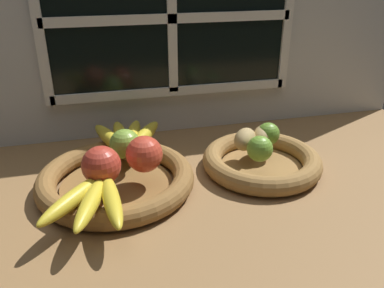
# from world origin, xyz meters

# --- Properties ---
(ground_plane) EXTENTS (1.40, 0.90, 0.03)m
(ground_plane) POSITION_xyz_m (0.00, 0.00, -0.01)
(ground_plane) COLOR olive
(back_wall) EXTENTS (1.40, 0.05, 0.55)m
(back_wall) POSITION_xyz_m (0.00, 0.30, 0.28)
(back_wall) COLOR silver
(back_wall) RESTS_ON ground_plane
(fruit_bowl_left) EXTENTS (0.33, 0.33, 0.04)m
(fruit_bowl_left) POSITION_xyz_m (-0.18, 0.01, 0.02)
(fruit_bowl_left) COLOR brown
(fruit_bowl_left) RESTS_ON ground_plane
(fruit_bowl_right) EXTENTS (0.27, 0.27, 0.04)m
(fruit_bowl_right) POSITION_xyz_m (0.15, 0.01, 0.02)
(fruit_bowl_right) COLOR olive
(fruit_bowl_right) RESTS_ON ground_plane
(apple_green_back) EXTENTS (0.07, 0.07, 0.07)m
(apple_green_back) POSITION_xyz_m (-0.15, 0.06, 0.08)
(apple_green_back) COLOR #7AA338
(apple_green_back) RESTS_ON fruit_bowl_left
(apple_red_right) EXTENTS (0.08, 0.08, 0.08)m
(apple_red_right) POSITION_xyz_m (-0.12, -0.01, 0.08)
(apple_red_right) COLOR #CC422D
(apple_red_right) RESTS_ON fruit_bowl_left
(apple_red_front) EXTENTS (0.08, 0.08, 0.08)m
(apple_red_front) POSITION_xyz_m (-0.21, -0.04, 0.08)
(apple_red_front) COLOR #B73828
(apple_red_front) RESTS_ON fruit_bowl_left
(banana_bunch_front) EXTENTS (0.15, 0.20, 0.03)m
(banana_bunch_front) POSITION_xyz_m (-0.23, -0.11, 0.06)
(banana_bunch_front) COLOR gold
(banana_bunch_front) RESTS_ON fruit_bowl_left
(banana_bunch_back) EXTENTS (0.18, 0.20, 0.03)m
(banana_bunch_back) POSITION_xyz_m (-0.14, 0.13, 0.06)
(banana_bunch_back) COLOR gold
(banana_bunch_back) RESTS_ON fruit_bowl_left
(potato_oblong) EXTENTS (0.08, 0.09, 0.05)m
(potato_oblong) POSITION_xyz_m (0.12, 0.04, 0.07)
(potato_oblong) COLOR tan
(potato_oblong) RESTS_ON fruit_bowl_right
(potato_back) EXTENTS (0.08, 0.09, 0.05)m
(potato_back) POSITION_xyz_m (0.17, 0.05, 0.07)
(potato_back) COLOR tan
(potato_back) RESTS_ON fruit_bowl_right
(lime_near) EXTENTS (0.06, 0.06, 0.06)m
(lime_near) POSITION_xyz_m (0.13, -0.03, 0.07)
(lime_near) COLOR #6B9E33
(lime_near) RESTS_ON fruit_bowl_right
(lime_far) EXTENTS (0.05, 0.05, 0.05)m
(lime_far) POSITION_xyz_m (0.18, 0.05, 0.07)
(lime_far) COLOR olive
(lime_far) RESTS_ON fruit_bowl_right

